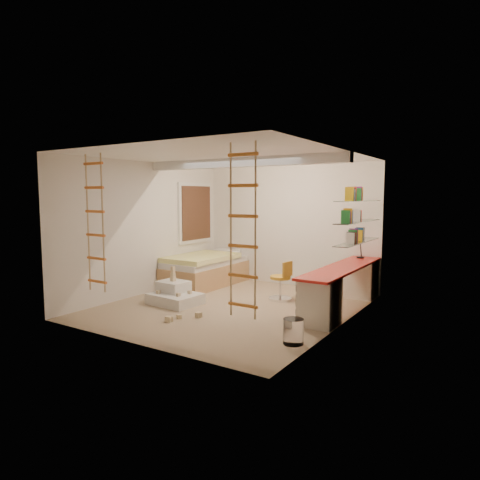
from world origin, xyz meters
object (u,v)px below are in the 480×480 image
Objects in this scene: bed at (206,270)px; swivel_chair at (281,286)px; play_platform at (175,295)px; desk at (343,286)px.

swivel_chair reaches higher than bed.
play_platform is (0.50, -1.59, -0.18)m from bed.
play_platform is (-2.70, -1.23, -0.25)m from desk.
desk is at bearing -1.40° from swivel_chair.
bed is (-3.20, 0.36, -0.07)m from desk.
bed is at bearing 170.56° from swivel_chair.
desk is 3.06× the size of play_platform.
swivel_chair is (-1.18, 0.03, -0.13)m from desk.
play_platform is at bearing -140.32° from swivel_chair.
desk is 1.19m from swivel_chair.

